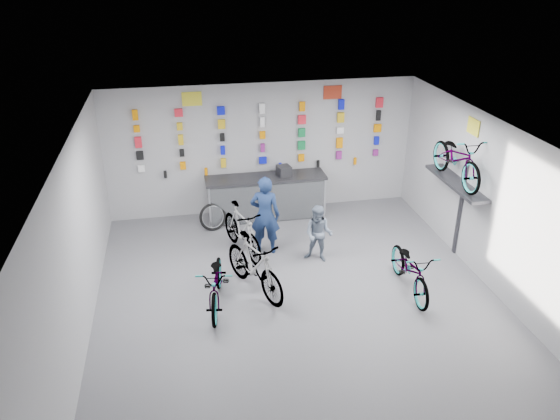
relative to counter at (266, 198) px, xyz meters
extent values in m
plane|color=#55555A|center=(0.00, -3.54, -0.49)|extent=(8.00, 8.00, 0.00)
plane|color=white|center=(0.00, -3.54, 2.51)|extent=(8.00, 8.00, 0.00)
plane|color=#B1B0B3|center=(0.00, 0.46, 1.01)|extent=(7.00, 0.00, 7.00)
plane|color=#B1B0B3|center=(0.00, -7.54, 1.01)|extent=(7.00, 0.00, 7.00)
plane|color=#B1B0B3|center=(-3.50, -3.54, 1.01)|extent=(0.00, 8.00, 8.00)
plane|color=#B1B0B3|center=(3.50, -3.54, 1.01)|extent=(0.00, 8.00, 8.00)
cube|color=black|center=(0.00, 0.01, -0.04)|extent=(2.60, 0.60, 0.90)
cube|color=silver|center=(0.00, -0.29, -0.01)|extent=(2.60, 0.02, 0.90)
cube|color=silver|center=(-1.30, -0.29, -0.01)|extent=(0.04, 0.04, 0.96)
cube|color=silver|center=(1.30, -0.29, -0.01)|extent=(0.04, 0.04, 0.96)
cube|color=black|center=(0.00, 0.01, 0.48)|extent=(2.70, 0.66, 0.06)
cube|color=white|center=(-2.70, 0.39, 0.76)|extent=(0.14, 0.06, 0.15)
cube|color=#FF8E00|center=(-1.80, 0.39, 0.76)|extent=(0.12, 0.06, 0.17)
cube|color=gold|center=(-0.90, 0.39, 0.76)|extent=(0.11, 0.06, 0.21)
cube|color=#0B14D3|center=(0.00, 0.39, 0.76)|extent=(0.17, 0.06, 0.15)
cube|color=#FF8E00|center=(0.90, 0.39, 0.76)|extent=(0.13, 0.06, 0.17)
cube|color=#87207B|center=(1.80, 0.39, 0.76)|extent=(0.13, 0.06, 0.19)
cube|color=#87207B|center=(2.70, 0.39, 0.76)|extent=(0.12, 0.06, 0.15)
cube|color=black|center=(-2.70, 0.39, 1.06)|extent=(0.15, 0.06, 0.19)
cube|color=black|center=(-1.80, 0.39, 1.06)|extent=(0.10, 0.06, 0.16)
cube|color=#0B14D3|center=(-0.90, 0.39, 1.06)|extent=(0.09, 0.06, 0.20)
cube|color=#87207B|center=(0.00, 0.39, 1.06)|extent=(0.09, 0.06, 0.19)
cube|color=#10773A|center=(0.90, 0.39, 1.06)|extent=(0.16, 0.06, 0.20)
cube|color=#FF8E00|center=(1.80, 0.39, 1.06)|extent=(0.14, 0.06, 0.24)
cube|color=#0B14D3|center=(2.70, 0.39, 1.06)|extent=(0.11, 0.06, 0.19)
cube|color=red|center=(-2.70, 0.39, 1.36)|extent=(0.14, 0.06, 0.24)
cube|color=gold|center=(-1.80, 0.39, 1.36)|extent=(0.11, 0.06, 0.23)
cube|color=black|center=(-0.90, 0.39, 1.36)|extent=(0.10, 0.06, 0.17)
cube|color=#FF8E00|center=(0.00, 0.39, 1.36)|extent=(0.12, 0.06, 0.17)
cube|color=#10773A|center=(0.90, 0.39, 1.36)|extent=(0.15, 0.06, 0.20)
cube|color=white|center=(1.80, 0.39, 1.36)|extent=(0.16, 0.06, 0.15)
cube|color=#FF8E00|center=(2.70, 0.39, 1.36)|extent=(0.17, 0.06, 0.18)
cube|color=#FF8E00|center=(-2.70, 0.39, 1.66)|extent=(0.12, 0.06, 0.14)
cube|color=gold|center=(-1.80, 0.39, 1.66)|extent=(0.12, 0.06, 0.16)
cube|color=gold|center=(-0.90, 0.39, 1.66)|extent=(0.16, 0.06, 0.20)
cube|color=white|center=(0.00, 0.39, 1.66)|extent=(0.09, 0.06, 0.23)
cube|color=red|center=(0.90, 0.39, 1.66)|extent=(0.17, 0.06, 0.20)
cube|color=gold|center=(1.80, 0.39, 1.66)|extent=(0.15, 0.06, 0.23)
cube|color=black|center=(2.70, 0.39, 1.66)|extent=(0.10, 0.06, 0.24)
cube|color=#FF8E00|center=(-2.70, 0.39, 1.96)|extent=(0.11, 0.06, 0.22)
cube|color=red|center=(-1.80, 0.39, 1.96)|extent=(0.18, 0.06, 0.17)
cube|color=#0B14D3|center=(-0.90, 0.39, 1.96)|extent=(0.17, 0.06, 0.18)
cube|color=white|center=(0.00, 0.39, 1.96)|extent=(0.12, 0.06, 0.22)
cube|color=#FF8E00|center=(0.90, 0.39, 1.96)|extent=(0.12, 0.06, 0.21)
cube|color=#0B14D3|center=(1.80, 0.39, 1.96)|extent=(0.13, 0.06, 0.23)
cube|color=red|center=(2.70, 0.39, 1.96)|extent=(0.16, 0.06, 0.23)
cylinder|color=black|center=(-2.20, 0.37, 0.59)|extent=(0.07, 0.07, 0.16)
cylinder|color=#FF8E00|center=(-1.30, 0.37, 0.59)|extent=(0.07, 0.07, 0.16)
cylinder|color=#0B14D3|center=(0.40, 0.37, 0.59)|extent=(0.07, 0.07, 0.16)
cylinder|color=black|center=(1.30, 0.37, 0.59)|extent=(0.07, 0.07, 0.16)
cylinder|color=#FF8E00|center=(2.20, 0.37, 0.59)|extent=(0.07, 0.07, 0.16)
cube|color=#333338|center=(3.30, -2.34, 1.06)|extent=(0.38, 1.90, 0.06)
cube|color=#333338|center=(3.48, -2.34, 0.51)|extent=(0.04, 0.10, 2.00)
cube|color=yellow|center=(-1.50, 0.44, 2.23)|extent=(0.42, 0.02, 0.30)
cube|color=#B9351D|center=(1.60, 0.44, 2.23)|extent=(0.42, 0.02, 0.30)
cube|color=yellow|center=(3.48, -2.34, 2.16)|extent=(0.02, 0.40, 0.30)
imported|color=gray|center=(-1.41, -3.24, -0.04)|extent=(0.84, 1.77, 0.89)
imported|color=gray|center=(-0.72, -2.95, 0.05)|extent=(1.20, 1.83, 1.07)
imported|color=gray|center=(2.02, -3.45, -0.03)|extent=(0.66, 1.74, 0.90)
imported|color=gray|center=(-0.75, -1.54, 0.03)|extent=(0.98, 1.78, 1.03)
imported|color=gray|center=(3.25, -2.34, 1.57)|extent=(0.63, 1.80, 0.95)
imported|color=navy|center=(-0.28, -1.55, 0.33)|extent=(0.69, 0.55, 1.63)
imported|color=slate|center=(0.68, -2.10, 0.10)|extent=(0.71, 0.66, 1.17)
torus|color=black|center=(-1.25, -0.37, -0.19)|extent=(0.66, 0.39, 0.61)
torus|color=silver|center=(-1.25, -0.37, -0.19)|extent=(0.53, 0.29, 0.49)
cube|color=black|center=(0.41, 0.01, 0.62)|extent=(0.33, 0.35, 0.22)
camera|label=1|loc=(-1.85, -11.16, 5.09)|focal=35.00mm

